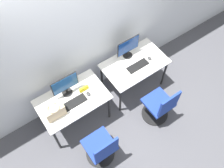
% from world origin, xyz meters
% --- Properties ---
extents(ground_plane, '(20.00, 20.00, 0.00)m').
position_xyz_m(ground_plane, '(0.00, 0.00, 0.00)').
color(ground_plane, '#4C4C51').
extents(wall_back, '(12.00, 0.05, 2.80)m').
position_xyz_m(wall_back, '(0.00, 0.81, 1.40)').
color(wall_back, silver).
rests_on(wall_back, ground_plane).
extents(desk_left, '(1.11, 0.69, 0.73)m').
position_xyz_m(desk_left, '(-0.63, 0.34, 0.65)').
color(desk_left, silver).
rests_on(desk_left, ground_plane).
extents(monitor_left, '(0.44, 0.17, 0.41)m').
position_xyz_m(monitor_left, '(-0.63, 0.49, 0.96)').
color(monitor_left, black).
rests_on(monitor_left, desk_left).
extents(keyboard_left, '(0.40, 0.15, 0.02)m').
position_xyz_m(keyboard_left, '(-0.63, 0.26, 0.74)').
color(keyboard_left, black).
rests_on(keyboard_left, desk_left).
extents(mouse_left, '(0.06, 0.09, 0.03)m').
position_xyz_m(mouse_left, '(-0.37, 0.27, 0.75)').
color(mouse_left, '#333333').
rests_on(mouse_left, desk_left).
extents(office_chair_left, '(0.48, 0.48, 0.91)m').
position_xyz_m(office_chair_left, '(-0.64, -0.49, 0.38)').
color(office_chair_left, black).
rests_on(office_chair_left, ground_plane).
extents(desk_right, '(1.11, 0.69, 0.73)m').
position_xyz_m(desk_right, '(0.63, 0.34, 0.65)').
color(desk_right, silver).
rests_on(desk_right, ground_plane).
extents(monitor_right, '(0.44, 0.17, 0.41)m').
position_xyz_m(monitor_right, '(0.63, 0.55, 0.96)').
color(monitor_right, black).
rests_on(monitor_right, desk_right).
extents(keyboard_right, '(0.40, 0.15, 0.02)m').
position_xyz_m(keyboard_right, '(0.63, 0.26, 0.74)').
color(keyboard_right, black).
rests_on(keyboard_right, desk_right).
extents(mouse_right, '(0.06, 0.09, 0.03)m').
position_xyz_m(mouse_right, '(0.89, 0.27, 0.75)').
color(mouse_right, '#333333').
rests_on(mouse_right, desk_right).
extents(office_chair_right, '(0.48, 0.48, 0.91)m').
position_xyz_m(office_chair_right, '(0.59, -0.44, 0.38)').
color(office_chair_right, black).
rests_on(office_chair_right, ground_plane).
extents(handbag, '(0.30, 0.18, 0.25)m').
position_xyz_m(handbag, '(-0.96, 0.24, 0.85)').
color(handbag, tan).
rests_on(handbag, desk_left).
extents(placard_left, '(0.16, 0.03, 0.08)m').
position_xyz_m(placard_left, '(-0.38, 0.38, 0.77)').
color(placard_left, yellow).
rests_on(placard_left, desk_left).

